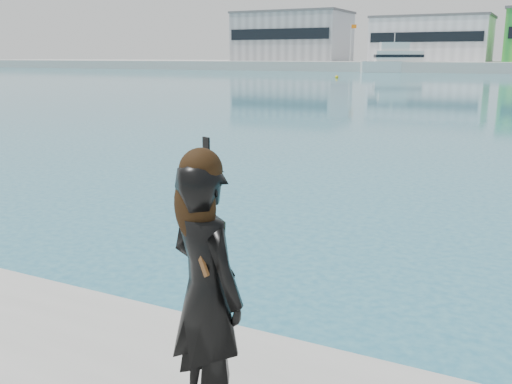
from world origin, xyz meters
The scene contains 6 objects.
warehouse_grey_left centered at (-55.00, 127.98, 7.76)m, with size 26.52×16.36×11.50m.
warehouse_white centered at (-22.00, 127.98, 6.76)m, with size 24.48×15.35×9.50m.
flagpole_left centered at (-37.91, 121.00, 6.54)m, with size 1.28×0.16×8.00m.
motor_yacht centered at (-24.78, 112.12, 2.12)m, with size 16.66×10.50×7.56m.
buoy_far centered at (-25.72, 77.57, 0.00)m, with size 0.50×0.50×0.50m, color #D8BB0B.
woman centered at (0.66, -0.23, 1.73)m, with size 0.75×0.63×1.84m.
Camera 1 is at (2.50, -3.11, 3.16)m, focal length 40.00 mm.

